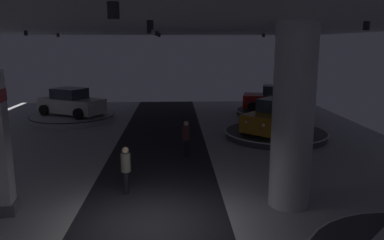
{
  "coord_description": "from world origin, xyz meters",
  "views": [
    {
      "loc": [
        0.68,
        -9.45,
        4.9
      ],
      "look_at": [
        1.48,
        7.47,
        1.4
      ],
      "focal_mm": 35.07,
      "sensor_mm": 36.0,
      "label": 1
    }
  ],
  "objects_px": {
    "display_car_far_right": "(277,117)",
    "display_platform_deep_left": "(73,117)",
    "column_right": "(293,117)",
    "visitor_walking_near": "(186,136)",
    "visitor_walking_far": "(126,167)",
    "display_platform_deep_right": "(274,112)",
    "display_platform_far_right": "(275,134)",
    "display_car_deep_left": "(71,103)",
    "display_car_deep_right": "(275,99)"
  },
  "relations": [
    {
      "from": "display_car_far_right",
      "to": "display_platform_deep_left",
      "type": "distance_m",
      "value": 13.0
    },
    {
      "from": "column_right",
      "to": "visitor_walking_near",
      "type": "distance_m",
      "value": 6.21
    },
    {
      "from": "display_platform_deep_left",
      "to": "visitor_walking_far",
      "type": "bearing_deg",
      "value": -67.95
    },
    {
      "from": "column_right",
      "to": "visitor_walking_far",
      "type": "bearing_deg",
      "value": 167.58
    },
    {
      "from": "display_platform_deep_right",
      "to": "display_platform_far_right",
      "type": "distance_m",
      "value": 6.23
    },
    {
      "from": "visitor_walking_near",
      "to": "display_platform_far_right",
      "type": "bearing_deg",
      "value": 33.43
    },
    {
      "from": "display_platform_far_right",
      "to": "display_car_deep_left",
      "type": "height_order",
      "value": "display_car_deep_left"
    },
    {
      "from": "display_car_far_right",
      "to": "display_car_deep_left",
      "type": "xyz_separation_m",
      "value": [
        -11.95,
        5.1,
        -0.0
      ]
    },
    {
      "from": "column_right",
      "to": "visitor_walking_near",
      "type": "xyz_separation_m",
      "value": [
        -2.99,
        5.12,
        -1.84
      ]
    },
    {
      "from": "display_platform_far_right",
      "to": "visitor_walking_far",
      "type": "distance_m",
      "value": 10.01
    },
    {
      "from": "display_car_deep_right",
      "to": "display_platform_far_right",
      "type": "bearing_deg",
      "value": -104.45
    },
    {
      "from": "display_car_deep_left",
      "to": "visitor_walking_near",
      "type": "height_order",
      "value": "display_car_deep_left"
    },
    {
      "from": "column_right",
      "to": "display_car_deep_right",
      "type": "xyz_separation_m",
      "value": [
        3.38,
        14.34,
        -1.62
      ]
    },
    {
      "from": "display_platform_deep_left",
      "to": "visitor_walking_far",
      "type": "distance_m",
      "value": 13.27
    },
    {
      "from": "display_car_deep_left",
      "to": "visitor_walking_near",
      "type": "relative_size",
      "value": 2.86
    },
    {
      "from": "visitor_walking_far",
      "to": "display_car_deep_left",
      "type": "bearing_deg",
      "value": 112.13
    },
    {
      "from": "display_platform_deep_left",
      "to": "display_car_deep_left",
      "type": "distance_m",
      "value": 0.92
    },
    {
      "from": "display_platform_deep_right",
      "to": "display_car_deep_left",
      "type": "relative_size",
      "value": 1.14
    },
    {
      "from": "display_platform_deep_right",
      "to": "display_platform_deep_left",
      "type": "bearing_deg",
      "value": -176.01
    },
    {
      "from": "display_platform_deep_left",
      "to": "visitor_walking_far",
      "type": "height_order",
      "value": "visitor_walking_far"
    },
    {
      "from": "display_platform_far_right",
      "to": "column_right",
      "type": "bearing_deg",
      "value": -102.4
    },
    {
      "from": "display_platform_deep_left",
      "to": "visitor_walking_near",
      "type": "bearing_deg",
      "value": -49.46
    },
    {
      "from": "visitor_walking_far",
      "to": "display_car_deep_right",
      "type": "bearing_deg",
      "value": 57.29
    },
    {
      "from": "display_platform_far_right",
      "to": "display_platform_deep_left",
      "type": "height_order",
      "value": "display_platform_far_right"
    },
    {
      "from": "visitor_walking_near",
      "to": "display_car_deep_right",
      "type": "bearing_deg",
      "value": 55.33
    },
    {
      "from": "display_platform_far_right",
      "to": "visitor_walking_near",
      "type": "xyz_separation_m",
      "value": [
        -4.82,
        -3.18,
        0.71
      ]
    },
    {
      "from": "display_platform_deep_right",
      "to": "display_car_far_right",
      "type": "height_order",
      "value": "display_car_far_right"
    },
    {
      "from": "display_platform_far_right",
      "to": "display_car_deep_left",
      "type": "relative_size",
      "value": 1.17
    },
    {
      "from": "column_right",
      "to": "display_car_deep_right",
      "type": "relative_size",
      "value": 1.22
    },
    {
      "from": "display_platform_far_right",
      "to": "display_car_deep_left",
      "type": "bearing_deg",
      "value": 156.78
    },
    {
      "from": "display_car_deep_right",
      "to": "visitor_walking_far",
      "type": "bearing_deg",
      "value": -122.71
    },
    {
      "from": "display_platform_deep_right",
      "to": "display_car_deep_right",
      "type": "relative_size",
      "value": 1.15
    },
    {
      "from": "display_car_far_right",
      "to": "display_platform_deep_left",
      "type": "relative_size",
      "value": 0.8
    },
    {
      "from": "display_car_far_right",
      "to": "visitor_walking_far",
      "type": "height_order",
      "value": "display_car_far_right"
    },
    {
      "from": "display_car_deep_right",
      "to": "visitor_walking_near",
      "type": "distance_m",
      "value": 11.21
    },
    {
      "from": "visitor_walking_near",
      "to": "visitor_walking_far",
      "type": "distance_m",
      "value": 4.52
    },
    {
      "from": "display_platform_deep_left",
      "to": "visitor_walking_near",
      "type": "xyz_separation_m",
      "value": [
        7.09,
        -8.29,
        0.72
      ]
    },
    {
      "from": "display_car_deep_left",
      "to": "visitor_walking_far",
      "type": "distance_m",
      "value": 13.28
    },
    {
      "from": "display_platform_deep_right",
      "to": "visitor_walking_near",
      "type": "xyz_separation_m",
      "value": [
        -6.34,
        -9.22,
        0.7
      ]
    },
    {
      "from": "display_platform_far_right",
      "to": "display_platform_deep_right",
      "type": "bearing_deg",
      "value": 75.84
    },
    {
      "from": "display_car_far_right",
      "to": "display_car_deep_left",
      "type": "bearing_deg",
      "value": 156.91
    },
    {
      "from": "column_right",
      "to": "display_car_deep_left",
      "type": "distance_m",
      "value": 16.88
    },
    {
      "from": "display_platform_deep_right",
      "to": "column_right",
      "type": "bearing_deg",
      "value": -103.15
    },
    {
      "from": "column_right",
      "to": "display_platform_deep_right",
      "type": "bearing_deg",
      "value": 76.85
    },
    {
      "from": "display_car_deep_right",
      "to": "display_car_deep_left",
      "type": "height_order",
      "value": "display_car_deep_right"
    },
    {
      "from": "display_car_deep_left",
      "to": "visitor_walking_far",
      "type": "height_order",
      "value": "display_car_deep_left"
    },
    {
      "from": "display_platform_deep_left",
      "to": "visitor_walking_near",
      "type": "distance_m",
      "value": 10.93
    },
    {
      "from": "display_car_far_right",
      "to": "visitor_walking_near",
      "type": "height_order",
      "value": "display_car_far_right"
    },
    {
      "from": "column_right",
      "to": "display_car_far_right",
      "type": "distance_m",
      "value": 8.69
    },
    {
      "from": "display_car_deep_right",
      "to": "display_platform_deep_left",
      "type": "distance_m",
      "value": 13.53
    }
  ]
}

